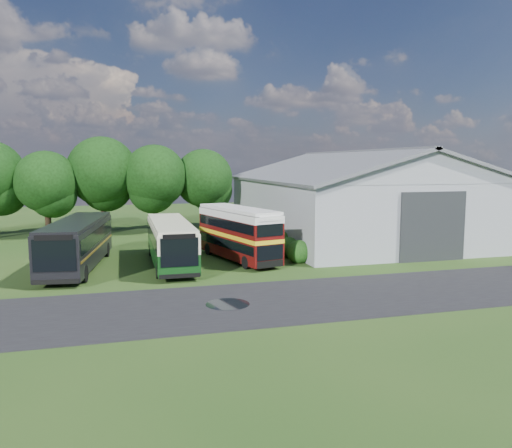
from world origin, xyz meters
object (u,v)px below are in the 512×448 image
object	(u,v)px
bus_green_single	(171,242)
bus_dark_single	(78,243)
bus_maroon_double	(238,234)
storage_shed	(356,193)

from	to	relation	value
bus_green_single	bus_dark_single	bearing A→B (deg)	175.45
bus_green_single	bus_maroon_double	xyz separation A→B (m)	(4.91, 0.49, 0.29)
bus_green_single	bus_maroon_double	bearing A→B (deg)	6.25
bus_maroon_double	bus_green_single	bearing A→B (deg)	171.59
bus_green_single	bus_dark_single	distance (m)	6.11
storage_shed	bus_dark_single	size ratio (longest dim) A/B	2.07
bus_maroon_double	bus_dark_single	bearing A→B (deg)	165.61
storage_shed	bus_maroon_double	distance (m)	15.65
storage_shed	bus_dark_single	distance (m)	25.66
bus_green_single	bus_dark_single	xyz separation A→B (m)	(-6.08, 0.54, 0.10)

